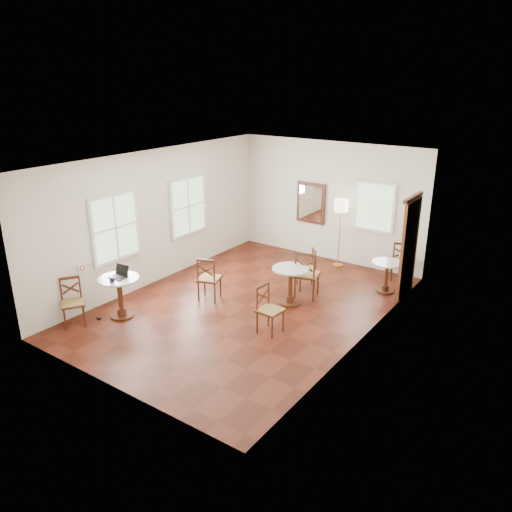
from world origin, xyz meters
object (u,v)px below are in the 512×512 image
at_px(chair_back_b, 307,268).
at_px(power_adapter, 99,318).
at_px(cafe_table_near, 120,293).
at_px(chair_mid_a, 307,274).
at_px(cafe_table_back, 386,273).
at_px(cafe_table_mid, 290,282).
at_px(chair_back_a, 400,260).
at_px(navy_mug, 112,280).
at_px(chair_near_b, 72,302).
at_px(floor_lamp, 341,210).
at_px(water_glass, 125,272).
at_px(chair_near_a, 209,278).
at_px(laptop, 120,274).
at_px(chair_mid_b, 269,309).
at_px(mouse, 116,278).

height_order(chair_back_b, power_adapter, chair_back_b).
distance_m(cafe_table_near, chair_mid_a, 3.83).
bearing_deg(cafe_table_back, cafe_table_mid, -128.94).
bearing_deg(chair_back_a, navy_mug, 30.84).
bearing_deg(chair_near_b, cafe_table_mid, -10.68).
bearing_deg(cafe_table_back, floor_lamp, 151.58).
xyz_separation_m(cafe_table_near, power_adapter, (-0.29, -0.34, -0.49)).
bearing_deg(chair_near_b, floor_lamp, 6.58).
bearing_deg(floor_lamp, water_glass, -115.06).
height_order(chair_near_a, chair_near_b, chair_near_a).
bearing_deg(chair_near_b, laptop, 0.09).
relative_size(chair_back_a, water_glass, 9.95).
bearing_deg(laptop, chair_mid_b, 18.70).
bearing_deg(floor_lamp, chair_mid_b, -82.71).
xyz_separation_m(cafe_table_mid, cafe_table_back, (1.39, 1.73, -0.06)).
relative_size(laptop, power_adapter, 3.89).
xyz_separation_m(chair_near_a, navy_mug, (-0.83, -1.82, 0.40)).
xyz_separation_m(chair_back_a, mouse, (-3.77, -5.08, 0.37)).
bearing_deg(chair_near_a, cafe_table_near, 41.51).
bearing_deg(floor_lamp, chair_back_a, 1.12).
distance_m(mouse, water_glass, 0.26).
height_order(laptop, navy_mug, laptop).
xyz_separation_m(cafe_table_back, chair_near_a, (-2.91, -2.53, 0.05)).
xyz_separation_m(chair_back_a, navy_mug, (-3.72, -5.22, 0.41)).
xyz_separation_m(chair_back_a, power_adapter, (-4.07, -5.36, -0.45)).
relative_size(cafe_table_mid, navy_mug, 6.48).
height_order(cafe_table_back, laptop, laptop).
height_order(chair_near_b, chair_back_a, chair_back_a).
xyz_separation_m(chair_near_a, power_adapter, (-1.18, -1.95, -0.46)).
bearing_deg(floor_lamp, cafe_table_near, -114.02).
height_order(chair_near_a, laptop, laptop).
height_order(chair_back_b, water_glass, water_glass).
height_order(chair_back_b, laptop, laptop).
height_order(cafe_table_near, power_adapter, cafe_table_near).
distance_m(chair_mid_b, laptop, 2.98).
xyz_separation_m(chair_back_b, water_glass, (-2.26, -3.21, 0.44)).
height_order(laptop, water_glass, laptop).
height_order(floor_lamp, power_adapter, floor_lamp).
xyz_separation_m(cafe_table_back, water_glass, (-3.81, -3.95, 0.44)).
distance_m(chair_back_b, water_glass, 3.95).
xyz_separation_m(chair_near_b, chair_back_b, (2.74, 4.12, -0.02)).
bearing_deg(chair_back_a, water_glass, 28.12).
height_order(cafe_table_back, chair_near_b, chair_near_b).
bearing_deg(chair_mid_b, chair_near_a, 79.39).
xyz_separation_m(chair_back_b, mouse, (-2.22, -3.47, 0.41)).
xyz_separation_m(chair_near_a, chair_mid_a, (1.62, 1.27, 0.05)).
distance_m(cafe_table_mid, chair_back_a, 2.95).
bearing_deg(mouse, water_glass, 120.33).
relative_size(cafe_table_near, power_adapter, 9.57).
relative_size(cafe_table_back, mouse, 8.12).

